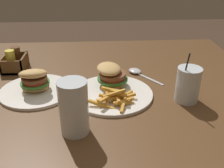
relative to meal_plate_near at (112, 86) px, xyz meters
name	(u,v)px	position (x,y,z in m)	size (l,w,h in m)	color
dining_table	(80,133)	(-0.07, 0.11, -0.15)	(1.29, 1.39, 0.72)	brown
meal_plate_near	(112,86)	(0.00, 0.00, 0.00)	(0.28, 0.28, 0.10)	white
beer_glass	(72,109)	(-0.21, 0.12, 0.05)	(0.08, 0.08, 0.15)	silver
juice_glass	(188,87)	(-0.07, -0.24, 0.03)	(0.08, 0.08, 0.18)	silver
spoon	(136,72)	(0.15, -0.11, -0.02)	(0.16, 0.13, 0.02)	silver
meal_plate_far	(35,85)	(0.02, 0.27, 0.00)	(0.25, 0.25, 0.10)	white
condiment_caddy	(15,62)	(0.22, 0.39, 0.01)	(0.11, 0.09, 0.09)	brown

